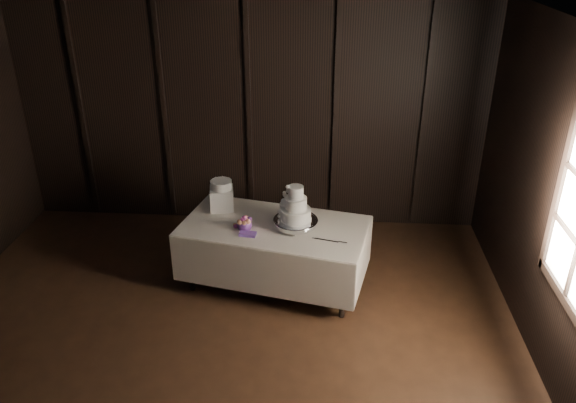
{
  "coord_description": "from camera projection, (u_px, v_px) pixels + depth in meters",
  "views": [
    {
      "loc": [
        0.99,
        -3.37,
        3.68
      ],
      "look_at": [
        0.61,
        1.93,
        1.05
      ],
      "focal_mm": 35.0,
      "sensor_mm": 36.0,
      "label": 1
    }
  ],
  "objects": [
    {
      "name": "cake_knife",
      "position": [
        325.0,
        240.0,
        5.77
      ],
      "size": [
        0.36,
        0.11,
        0.01
      ],
      "primitive_type": "cube",
      "rotation": [
        0.0,
        0.0,
        -0.25
      ],
      "color": "silver",
      "rests_on": "display_table"
    },
    {
      "name": "cake_stand",
      "position": [
        296.0,
        223.0,
        6.01
      ],
      "size": [
        0.49,
        0.49,
        0.09
      ],
      "primitive_type": "cylinder",
      "rotation": [
        0.0,
        0.0,
        -0.02
      ],
      "color": "silver",
      "rests_on": "display_table"
    },
    {
      "name": "bouquet",
      "position": [
        244.0,
        224.0,
        5.95
      ],
      "size": [
        0.33,
        0.41,
        0.18
      ],
      "primitive_type": null,
      "rotation": [
        0.0,
        0.0,
        -0.12
      ],
      "color": "#DF6380",
      "rests_on": "display_table"
    },
    {
      "name": "small_cake",
      "position": [
        221.0,
        185.0,
        6.29
      ],
      "size": [
        0.3,
        0.3,
        0.1
      ],
      "primitive_type": "cylinder",
      "rotation": [
        0.0,
        0.0,
        -0.3
      ],
      "color": "white",
      "rests_on": "box_pedestal"
    },
    {
      "name": "wedding_cake",
      "position": [
        293.0,
        207.0,
        5.91
      ],
      "size": [
        0.37,
        0.33,
        0.39
      ],
      "rotation": [
        0.0,
        0.0,
        -0.13
      ],
      "color": "white",
      "rests_on": "cake_stand"
    },
    {
      "name": "display_table",
      "position": [
        275.0,
        252.0,
        6.22
      ],
      "size": [
        2.17,
        1.44,
        0.76
      ],
      "rotation": [
        0.0,
        0.0,
        -0.22
      ],
      "color": "beige",
      "rests_on": "ground"
    },
    {
      "name": "room",
      "position": [
        184.0,
        262.0,
        4.04
      ],
      "size": [
        6.08,
        7.08,
        3.08
      ],
      "color": "black",
      "rests_on": "ground"
    },
    {
      "name": "box_pedestal",
      "position": [
        222.0,
        199.0,
        6.37
      ],
      "size": [
        0.3,
        0.3,
        0.25
      ],
      "primitive_type": "cube",
      "rotation": [
        0.0,
        0.0,
        0.18
      ],
      "color": "white",
      "rests_on": "display_table"
    }
  ]
}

